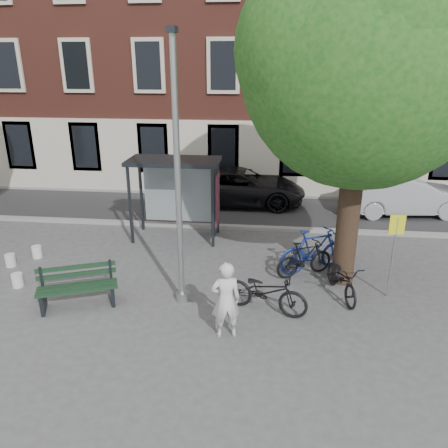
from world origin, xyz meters
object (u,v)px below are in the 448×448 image
at_px(car_dark, 240,186).
at_px(car_silver, 405,195).
at_px(bus_shelter, 187,181).
at_px(notice_sign, 395,237).
at_px(bike_b, 314,250).
at_px(bike_a, 265,291).
at_px(bike_d, 305,258).
at_px(bench, 78,289).
at_px(lamppost, 178,191).
at_px(painter, 226,300).
at_px(bike_c, 342,279).

distance_m(car_dark, car_silver, 6.31).
bearing_deg(car_dark, car_silver, -96.84).
distance_m(bus_shelter, notice_sign, 6.52).
xyz_separation_m(bike_b, car_dark, (-2.49, 5.91, 0.10)).
xyz_separation_m(bike_a, bike_d, (1.01, 1.94, -0.02)).
xyz_separation_m(bus_shelter, bench, (-1.80, -4.55, -1.49)).
bearing_deg(bike_d, notice_sign, -141.90).
bearing_deg(bench, bike_b, 1.46).
bearing_deg(bike_d, car_silver, -63.89).
relative_size(lamppost, car_dark, 1.17).
relative_size(lamppost, bench, 3.19).
bearing_deg(car_dark, bench, 157.76).
distance_m(painter, bike_b, 3.88).
bearing_deg(bench, bike_a, -19.04).
bearing_deg(bus_shelter, bike_d, -33.65).
distance_m(painter, bike_c, 3.33).
distance_m(lamppost, bike_b, 4.40).
bearing_deg(bus_shelter, notice_sign, -30.46).
distance_m(lamppost, bike_a, 3.03).
height_order(bench, car_dark, car_dark).
bearing_deg(car_dark, lamppost, 173.04).
height_order(bike_a, car_silver, car_silver).
bearing_deg(lamppost, bus_shelter, 98.43).
bearing_deg(bench, car_silver, 17.49).
height_order(bike_c, bike_d, bike_d).
distance_m(bike_a, bike_c, 2.08).
distance_m(lamppost, bench, 3.40).
bearing_deg(painter, bike_d, -136.06).
relative_size(bike_a, bike_c, 1.13).
bearing_deg(car_silver, bench, 122.76).
bearing_deg(lamppost, car_dark, 84.29).
height_order(lamppost, bus_shelter, lamppost).
bearing_deg(bike_a, painter, 159.61).
xyz_separation_m(lamppost, bike_d, (3.01, 1.70, -2.28)).
height_order(bike_b, notice_sign, notice_sign).
bearing_deg(bike_d, car_dark, -8.06).
height_order(painter, car_dark, painter).
distance_m(bus_shelter, bike_c, 5.81).
height_order(painter, bike_c, painter).
height_order(bus_shelter, painter, bus_shelter).
xyz_separation_m(bike_a, bike_c, (1.86, 0.93, -0.06)).
height_order(lamppost, car_silver, lamppost).
distance_m(lamppost, bike_c, 4.55).
relative_size(bike_c, car_silver, 0.39).
xyz_separation_m(bike_a, notice_sign, (3.00, 1.05, 1.06)).
xyz_separation_m(lamppost, bike_c, (3.86, 0.69, -2.32)).
xyz_separation_m(bike_b, car_silver, (3.80, 5.29, 0.13)).
xyz_separation_m(painter, car_dark, (-0.41, 9.18, -0.12)).
height_order(car_dark, car_silver, car_silver).
relative_size(painter, bike_c, 0.96).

